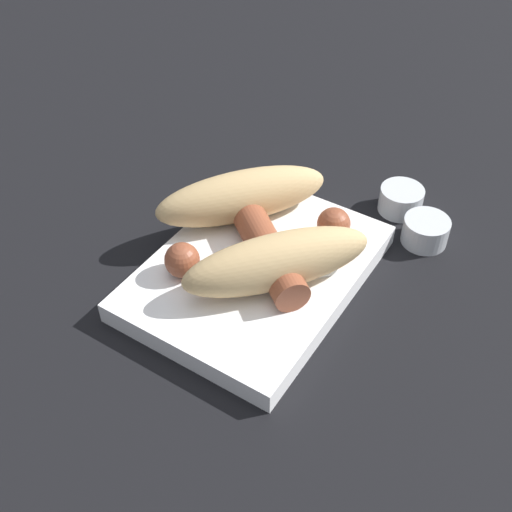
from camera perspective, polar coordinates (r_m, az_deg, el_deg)
ground_plane at (r=0.63m, az=0.00°, el=-2.13°), size 3.00×3.00×0.00m
food_tray at (r=0.62m, az=0.00°, el=-1.41°), size 0.25×0.18×0.02m
bread_roll at (r=0.62m, az=0.24°, el=2.61°), size 0.24×0.23×0.05m
sausage at (r=0.61m, az=0.37°, el=1.30°), size 0.16×0.14×0.03m
pickled_veggies at (r=0.63m, az=6.12°, el=0.62°), size 0.07×0.06×0.01m
condiment_cup_near at (r=0.69m, az=14.81°, el=2.07°), size 0.05×0.05×0.03m
condiment_cup_far at (r=0.72m, az=12.74°, el=4.81°), size 0.05×0.05×0.03m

